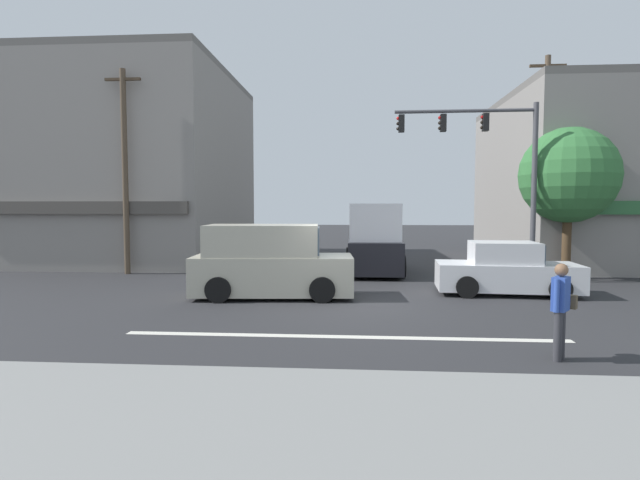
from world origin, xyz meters
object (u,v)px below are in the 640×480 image
(utility_pole_near_left, at_px, (125,169))
(traffic_light_mast, at_px, (496,159))
(sedan_crossing_rightbound, at_px, (506,271))
(pedestrian_foreground_with_bag, at_px, (561,305))
(utility_pole_far_right, at_px, (545,161))
(van_waiting_far, at_px, (270,263))
(box_truck_crossing_center, at_px, (373,241))
(street_tree, at_px, (569,176))

(utility_pole_near_left, xyz_separation_m, traffic_light_mast, (13.79, -1.05, 0.19))
(sedan_crossing_rightbound, relative_size, pedestrian_foreground_with_bag, 2.52)
(utility_pole_far_right, distance_m, van_waiting_far, 12.35)
(pedestrian_foreground_with_bag, bearing_deg, sedan_crossing_rightbound, 81.35)
(utility_pole_far_right, relative_size, pedestrian_foreground_with_bag, 5.14)
(utility_pole_far_right, bearing_deg, traffic_light_mast, -133.38)
(box_truck_crossing_center, height_order, sedan_crossing_rightbound, box_truck_crossing_center)
(traffic_light_mast, xyz_separation_m, van_waiting_far, (-7.32, -3.53, -3.30))
(pedestrian_foreground_with_bag, bearing_deg, utility_pole_near_left, 140.85)
(box_truck_crossing_center, height_order, van_waiting_far, box_truck_crossing_center)
(traffic_light_mast, bearing_deg, box_truck_crossing_center, 150.98)
(utility_pole_far_right, bearing_deg, box_truck_crossing_center, -175.36)
(traffic_light_mast, bearing_deg, utility_pole_far_right, 46.62)
(utility_pole_far_right, bearing_deg, sedan_crossing_rightbound, -119.06)
(utility_pole_near_left, relative_size, traffic_light_mast, 1.28)
(utility_pole_near_left, bearing_deg, traffic_light_mast, -4.35)
(utility_pole_far_right, relative_size, van_waiting_far, 1.82)
(utility_pole_far_right, xyz_separation_m, box_truck_crossing_center, (-6.81, -0.55, -3.19))
(utility_pole_near_left, xyz_separation_m, sedan_crossing_rightbound, (13.49, -3.59, -3.40))
(street_tree, distance_m, pedestrian_foreground_with_bag, 11.31)
(van_waiting_far, distance_m, pedestrian_foreground_with_bag, 8.22)
(traffic_light_mast, relative_size, sedan_crossing_rightbound, 1.47)
(box_truck_crossing_center, relative_size, pedestrian_foreground_with_bag, 3.36)
(street_tree, distance_m, utility_pole_far_right, 1.96)
(street_tree, bearing_deg, traffic_light_mast, -160.58)
(utility_pole_near_left, xyz_separation_m, box_truck_crossing_center, (9.67, 1.24, -2.86))
(street_tree, relative_size, utility_pole_near_left, 0.70)
(sedan_crossing_rightbound, bearing_deg, pedestrian_foreground_with_bag, -98.65)
(utility_pole_near_left, distance_m, sedan_crossing_rightbound, 14.37)
(utility_pole_near_left, xyz_separation_m, pedestrian_foreground_with_bag, (12.49, -10.17, -3.16))
(sedan_crossing_rightbound, bearing_deg, street_tree, 48.21)
(traffic_light_mast, relative_size, box_truck_crossing_center, 1.10)
(sedan_crossing_rightbound, bearing_deg, box_truck_crossing_center, 128.32)
(utility_pole_near_left, distance_m, pedestrian_foreground_with_bag, 16.41)
(street_tree, xyz_separation_m, utility_pole_near_left, (-16.67, 0.04, 0.35))
(van_waiting_far, bearing_deg, utility_pole_far_right, 32.46)
(street_tree, relative_size, utility_pole_far_right, 0.64)
(box_truck_crossing_center, relative_size, van_waiting_far, 1.19)
(box_truck_crossing_center, distance_m, van_waiting_far, 6.64)
(utility_pole_far_right, bearing_deg, pedestrian_foreground_with_bag, -108.46)
(traffic_light_mast, xyz_separation_m, sedan_crossing_rightbound, (-0.31, -2.54, -3.59))
(van_waiting_far, bearing_deg, street_tree, 23.99)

